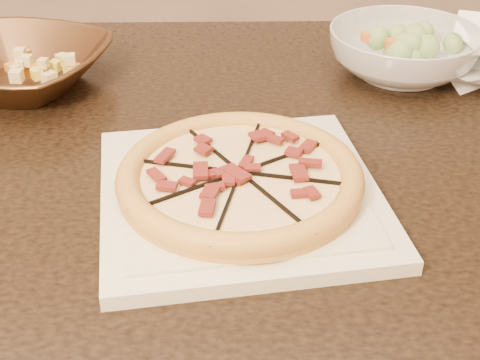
{
  "coord_description": "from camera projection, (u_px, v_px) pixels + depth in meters",
  "views": [
    {
      "loc": [
        0.3,
        -0.83,
        1.21
      ],
      "look_at": [
        0.29,
        -0.18,
        0.78
      ],
      "focal_mm": 50.0,
      "sensor_mm": 36.0,
      "label": 1
    }
  ],
  "objects": [
    {
      "name": "plate",
      "position": [
        240.0,
        194.0,
        0.79
      ],
      "size": [
        0.37,
        0.37,
        0.02
      ],
      "color": "beige",
      "rests_on": "dining_table"
    },
    {
      "name": "dining_table",
      "position": [
        158.0,
        192.0,
        1.0
      ],
      "size": [
        1.37,
        0.91,
        0.75
      ],
      "color": "black",
      "rests_on": "floor"
    },
    {
      "name": "pizza",
      "position": [
        240.0,
        177.0,
        0.78
      ],
      "size": [
        0.29,
        0.29,
        0.03
      ],
      "color": "gold",
      "rests_on": "plate"
    },
    {
      "name": "salad",
      "position": [
        408.0,
        19.0,
        1.05
      ],
      "size": [
        0.13,
        0.11,
        0.04
      ],
      "color": "#96BC68",
      "rests_on": "salad_bowl"
    },
    {
      "name": "bronze_bowl",
      "position": [
        19.0,
        67.0,
        1.04
      ],
      "size": [
        0.33,
        0.33,
        0.07
      ],
      "primitive_type": "imported",
      "rotation": [
        0.0,
        0.0,
        -0.29
      ],
      "color": "brown",
      "rests_on": "dining_table"
    },
    {
      "name": "cling_film",
      "position": [
        476.0,
        64.0,
        1.07
      ],
      "size": [
        0.2,
        0.18,
        0.05
      ],
      "primitive_type": null,
      "rotation": [
        0.0,
        0.0,
        0.3
      ],
      "color": "white",
      "rests_on": "dining_table"
    },
    {
      "name": "salad_bowl",
      "position": [
        403.0,
        52.0,
        1.08
      ],
      "size": [
        0.25,
        0.25,
        0.08
      ],
      "primitive_type": "imported",
      "rotation": [
        0.0,
        0.0,
        0.03
      ],
      "color": "silver",
      "rests_on": "dining_table"
    },
    {
      "name": "mixed_dish",
      "position": [
        13.0,
        39.0,
        1.01
      ],
      "size": [
        0.13,
        0.13,
        0.03
      ],
      "color": "#D4BC77",
      "rests_on": "bronze_bowl"
    }
  ]
}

